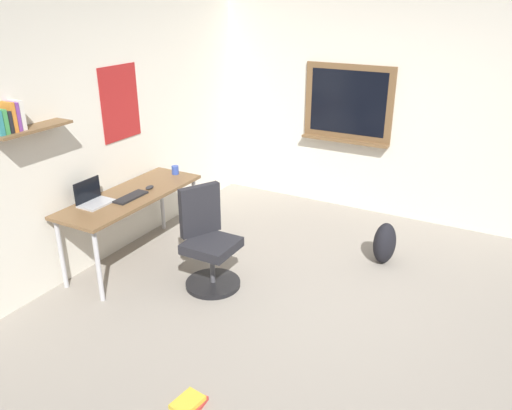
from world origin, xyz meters
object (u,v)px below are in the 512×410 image
object	(u,v)px
backpack	(385,243)
coffee_mug	(175,170)
office_chair	(208,245)
desk	(131,201)
computer_mouse	(150,187)
keyboard	(131,197)
book_stack_on_floor	(189,404)
laptop	(93,198)

from	to	relation	value
backpack	coffee_mug	bearing A→B (deg)	102.37
office_chair	desk	bearing A→B (deg)	89.14
office_chair	computer_mouse	size ratio (longest dim) A/B	9.13
desk	computer_mouse	distance (m)	0.23
keyboard	coffee_mug	world-z (taller)	coffee_mug
backpack	book_stack_on_floor	size ratio (longest dim) A/B	1.79
laptop	coffee_mug	xyz separation A→B (m)	(1.05, -0.16, -0.01)
laptop	keyboard	bearing A→B (deg)	-37.64
coffee_mug	book_stack_on_floor	size ratio (longest dim) A/B	0.38
office_chair	laptop	world-z (taller)	laptop
keyboard	backpack	xyz separation A→B (m)	(1.26, -2.19, -0.53)
desk	backpack	xyz separation A→B (m)	(1.18, -2.26, -0.45)
coffee_mug	keyboard	bearing A→B (deg)	-176.30
laptop	coffee_mug	bearing A→B (deg)	-8.88
office_chair	book_stack_on_floor	size ratio (longest dim) A/B	3.92
computer_mouse	book_stack_on_floor	distance (m)	2.39
keyboard	coffee_mug	distance (m)	0.78
laptop	computer_mouse	bearing A→B (deg)	-21.01
laptop	coffee_mug	size ratio (longest dim) A/B	3.37
computer_mouse	backpack	xyz separation A→B (m)	(0.98, -2.19, -0.54)
keyboard	coffee_mug	xyz separation A→B (m)	(0.77, 0.05, 0.04)
office_chair	keyboard	size ratio (longest dim) A/B	2.57
keyboard	book_stack_on_floor	bearing A→B (deg)	-129.63
keyboard	office_chair	bearing A→B (deg)	-85.54
book_stack_on_floor	desk	bearing A→B (deg)	49.98
computer_mouse	book_stack_on_floor	xyz separation A→B (m)	(-1.61, -1.61, -0.72)
office_chair	keyboard	xyz separation A→B (m)	(-0.07, 0.84, 0.34)
laptop	book_stack_on_floor	distance (m)	2.24
office_chair	backpack	world-z (taller)	office_chair
desk	keyboard	size ratio (longest dim) A/B	4.29
laptop	desk	bearing A→B (deg)	-21.61
desk	keyboard	world-z (taller)	keyboard
office_chair	laptop	xyz separation A→B (m)	(-0.34, 1.06, 0.38)
desk	book_stack_on_floor	bearing A→B (deg)	-130.02
computer_mouse	backpack	bearing A→B (deg)	-65.76
desk	book_stack_on_floor	distance (m)	2.28
desk	keyboard	bearing A→B (deg)	-137.49
desk	book_stack_on_floor	size ratio (longest dim) A/B	6.54
coffee_mug	backpack	size ratio (longest dim) A/B	0.21
desk	office_chair	world-z (taller)	office_chair
coffee_mug	backpack	xyz separation A→B (m)	(0.49, -2.24, -0.56)
laptop	computer_mouse	xyz separation A→B (m)	(0.56, -0.21, -0.04)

